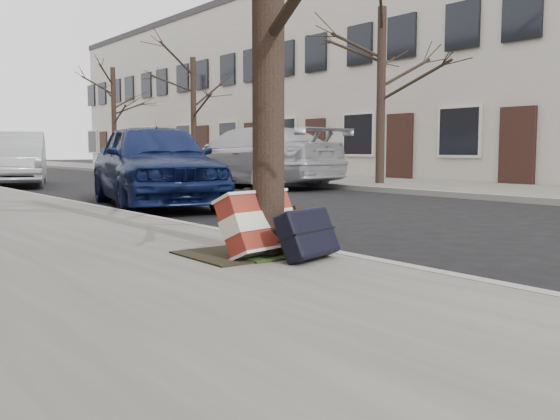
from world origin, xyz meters
TOP-DOWN VIEW (x-y plane):
  - ground at (0.00, 0.00)m, footprint 120.00×120.00m
  - far_sidewalk at (7.80, 15.00)m, footprint 4.00×70.00m
  - house_far at (13.15, 16.00)m, footprint 6.70×40.00m
  - dirt_patch at (-2.00, 1.20)m, footprint 0.85×0.85m
  - suitcase_red at (-1.89, 1.04)m, footprint 0.76×0.52m
  - suitcase_navy at (-1.71, 0.65)m, footprint 0.62×0.47m
  - car_near_front at (0.06, 7.00)m, footprint 2.79×4.72m
  - car_near_mid at (-0.30, 14.97)m, footprint 2.89×4.80m
  - car_far_front at (4.64, 10.65)m, footprint 3.14×5.74m
  - car_far_back at (4.66, 18.01)m, footprint 1.95×4.33m
  - tree_far_a at (7.20, 8.38)m, footprint 0.23×0.23m
  - tree_far_b at (7.20, 18.26)m, footprint 0.22×0.22m
  - tree_far_c at (7.20, 26.09)m, footprint 0.24×0.24m

SIDE VIEW (x-z plane):
  - ground at x=0.00m, z-range 0.00..0.00m
  - far_sidewalk at x=7.80m, z-range 0.00..0.12m
  - dirt_patch at x=-2.00m, z-range 0.12..0.14m
  - suitcase_navy at x=-1.71m, z-range 0.12..0.55m
  - suitcase_red at x=-1.89m, z-range 0.12..0.66m
  - car_far_back at x=4.66m, z-range 0.00..1.44m
  - car_near_mid at x=-0.30m, z-range 0.00..1.50m
  - car_near_front at x=0.06m, z-range 0.00..1.51m
  - car_far_front at x=4.64m, z-range 0.00..1.58m
  - tree_far_b at x=7.20m, z-range 0.12..4.52m
  - tree_far_a at x=7.20m, z-range 0.12..4.67m
  - tree_far_c at x=7.20m, z-range 0.12..4.95m
  - house_far at x=13.15m, z-range 0.00..7.20m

